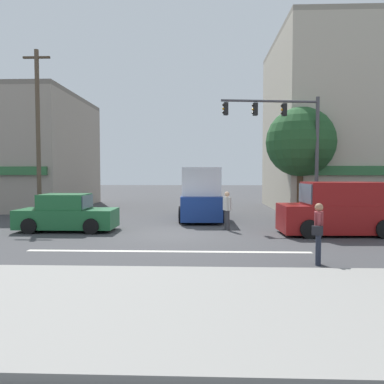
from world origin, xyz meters
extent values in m
plane|color=#3D3D3F|center=(0.00, 0.00, 0.00)|extent=(120.00, 120.00, 0.00)
cube|color=silver|center=(0.00, -3.50, 0.00)|extent=(9.00, 0.24, 0.01)
cube|color=gray|center=(0.00, -8.50, 0.08)|extent=(40.00, 5.00, 0.16)
cube|color=gray|center=(-13.72, 11.55, 3.83)|extent=(11.80, 9.99, 7.65)
cube|color=#B7AD99|center=(12.08, 10.42, 5.55)|extent=(12.56, 10.18, 11.10)
cube|color=gray|center=(12.08, 10.42, 11.25)|extent=(12.56, 10.18, 0.30)
cylinder|color=#4C3823|center=(6.30, 5.32, 1.38)|extent=(0.32, 0.32, 2.75)
sphere|color=#235128|center=(6.30, 5.32, 4.15)|extent=(3.73, 3.73, 3.73)
cylinder|color=brown|center=(-7.51, 4.07, 4.40)|extent=(0.22, 0.22, 8.80)
cube|color=#473828|center=(-7.51, 4.07, 8.40)|extent=(1.40, 0.12, 0.10)
cylinder|color=#47474C|center=(6.67, 3.57, 3.10)|extent=(0.18, 0.18, 6.20)
cylinder|color=#47474C|center=(4.29, 3.27, 5.95)|extent=(4.78, 0.72, 0.12)
cube|color=black|center=(5.01, 3.36, 5.55)|extent=(0.23, 0.26, 0.60)
sphere|color=black|center=(4.89, 3.34, 5.73)|extent=(0.12, 0.12, 0.12)
sphere|color=orange|center=(4.89, 3.34, 5.55)|extent=(0.12, 0.12, 0.12)
sphere|color=black|center=(4.89, 3.34, 5.37)|extent=(0.12, 0.12, 0.12)
cube|color=black|center=(3.58, 3.18, 5.55)|extent=(0.23, 0.26, 0.60)
sphere|color=black|center=(3.46, 3.16, 5.73)|extent=(0.12, 0.12, 0.12)
sphere|color=orange|center=(3.46, 3.16, 5.55)|extent=(0.12, 0.12, 0.12)
sphere|color=black|center=(3.46, 3.16, 5.37)|extent=(0.12, 0.12, 0.12)
cube|color=black|center=(2.15, 3.00, 5.55)|extent=(0.23, 0.26, 0.60)
sphere|color=black|center=(2.03, 2.98, 5.73)|extent=(0.12, 0.12, 0.12)
sphere|color=orange|center=(2.03, 2.98, 5.55)|extent=(0.12, 0.12, 0.12)
sphere|color=black|center=(2.03, 2.98, 5.37)|extent=(0.12, 0.12, 0.12)
cube|color=#1E6033|center=(-4.71, 0.53, 0.54)|extent=(4.11, 1.72, 0.80)
cube|color=#1E6033|center=(-4.81, 0.53, 1.26)|extent=(1.91, 1.57, 0.64)
cube|color=#475666|center=(-3.84, 0.54, 1.26)|extent=(0.07, 1.44, 0.54)
cylinder|color=black|center=(-3.45, 1.39, 0.32)|extent=(0.64, 0.18, 0.64)
cylinder|color=black|center=(-3.44, -0.31, 0.32)|extent=(0.64, 0.18, 0.64)
cylinder|color=black|center=(-5.99, 1.37, 0.32)|extent=(0.64, 0.18, 0.64)
cylinder|color=black|center=(-5.98, -0.33, 0.32)|extent=(0.64, 0.18, 0.64)
cube|color=maroon|center=(6.49, -0.04, 0.66)|extent=(4.66, 1.99, 1.10)
cube|color=maroon|center=(6.79, -0.03, 1.66)|extent=(3.26, 1.90, 0.90)
cube|color=#475666|center=(5.17, -0.08, 1.66)|extent=(0.11, 1.66, 0.76)
cylinder|color=black|center=(5.10, -1.00, 0.36)|extent=(0.73, 0.22, 0.72)
cylinder|color=black|center=(5.04, 0.84, 0.36)|extent=(0.73, 0.22, 0.72)
cylinder|color=black|center=(7.89, 0.93, 0.36)|extent=(0.73, 0.22, 0.72)
cube|color=navy|center=(0.94, 4.96, 0.75)|extent=(2.13, 5.65, 1.20)
cube|color=silver|center=(0.95, 4.41, 2.05)|extent=(1.98, 3.44, 1.40)
cube|color=#475666|center=(0.91, 6.13, 2.05)|extent=(1.75, 0.10, 1.19)
cylinder|color=black|center=(-0.10, 6.67, 0.42)|extent=(0.26, 0.85, 0.84)
cylinder|color=black|center=(1.90, 6.72, 0.42)|extent=(0.26, 0.85, 0.84)
cylinder|color=black|center=(-0.02, 3.20, 0.42)|extent=(0.26, 0.85, 0.84)
cylinder|color=black|center=(1.98, 3.25, 0.42)|extent=(0.26, 0.85, 0.84)
cylinder|color=#232838|center=(4.25, -4.96, 0.43)|extent=(0.14, 0.14, 0.86)
cylinder|color=#232838|center=(4.20, -5.14, 0.43)|extent=(0.14, 0.14, 0.86)
cube|color=maroon|center=(4.22, -5.05, 1.15)|extent=(0.31, 0.40, 0.58)
sphere|color=#9E7051|center=(4.22, -5.05, 1.56)|extent=(0.22, 0.22, 0.22)
cylinder|color=maroon|center=(4.28, -4.82, 1.15)|extent=(0.09, 0.09, 0.56)
cylinder|color=maroon|center=(4.16, -5.28, 1.15)|extent=(0.09, 0.09, 0.56)
cube|color=black|center=(4.10, -5.35, 0.98)|extent=(0.30, 0.19, 0.24)
cylinder|color=#333338|center=(2.08, 1.09, 0.43)|extent=(0.14, 0.14, 0.86)
cylinder|color=#333338|center=(2.15, 0.92, 0.43)|extent=(0.14, 0.14, 0.86)
cube|color=beige|center=(2.11, 1.01, 1.15)|extent=(0.35, 0.42, 0.58)
sphere|color=tan|center=(2.11, 1.01, 1.56)|extent=(0.22, 0.22, 0.22)
cylinder|color=beige|center=(2.01, 1.23, 1.15)|extent=(0.09, 0.09, 0.56)
cylinder|color=beige|center=(2.21, 0.79, 1.15)|extent=(0.09, 0.09, 0.56)
camera|label=1|loc=(1.18, -15.15, 2.48)|focal=35.00mm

